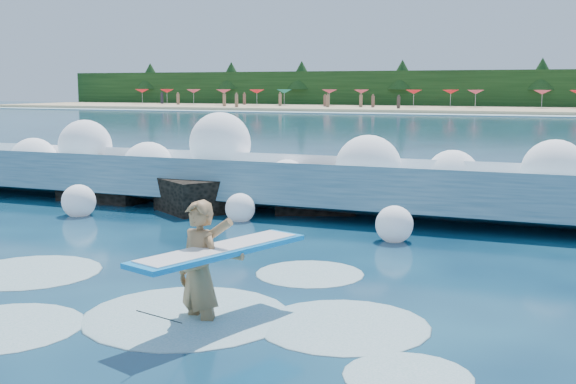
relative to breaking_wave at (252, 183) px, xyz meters
The scene contains 10 objects.
ground 7.17m from the breaking_wave, 77.45° to the right, with size 200.00×200.00×0.00m, color #071E38.
beach 71.04m from the breaking_wave, 88.75° to the left, with size 140.00×20.00×0.40m, color tan.
wet_band 60.05m from the breaking_wave, 88.52° to the left, with size 140.00×5.00×0.08m, color silver.
treeline 81.06m from the breaking_wave, 88.90° to the left, with size 140.00×4.00×5.00m, color black.
breaking_wave is the anchor object (origin of this frame).
rock_cluster 1.45m from the breaking_wave, 158.48° to the right, with size 8.00×3.26×1.32m.
surfer_with_board 9.12m from the breaking_wave, 68.47° to the right, with size 1.39×3.04×1.91m.
wave_spray 0.56m from the breaking_wave, 140.55° to the right, with size 15.14×4.52×2.39m.
surf_foam 8.48m from the breaking_wave, 72.16° to the right, with size 8.55×5.85×0.14m.
beach_umbrellas 73.22m from the breaking_wave, 88.73° to the left, with size 109.29×6.61×0.50m.
Camera 1 is at (6.21, -9.35, 3.02)m, focal length 45.00 mm.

